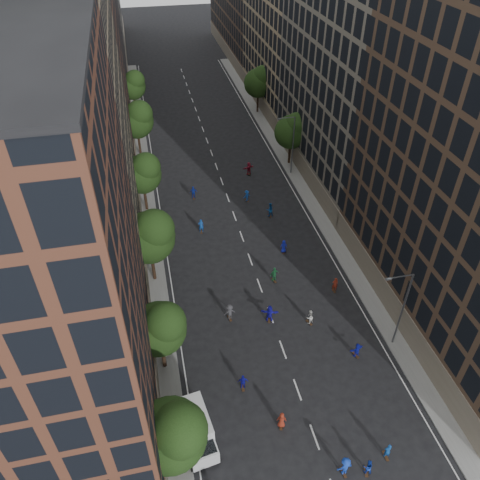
% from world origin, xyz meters
% --- Properties ---
extents(ground, '(240.00, 240.00, 0.00)m').
position_xyz_m(ground, '(0.00, 40.00, 0.00)').
color(ground, black).
rests_on(ground, ground).
extents(sidewalk_left, '(4.00, 105.00, 0.15)m').
position_xyz_m(sidewalk_left, '(-12.00, 47.50, 0.07)').
color(sidewalk_left, slate).
rests_on(sidewalk_left, ground).
extents(sidewalk_right, '(4.00, 105.00, 0.15)m').
position_xyz_m(sidewalk_right, '(12.00, 47.50, 0.07)').
color(sidewalk_right, slate).
rests_on(sidewalk_right, ground).
extents(bldg_left_a, '(14.00, 22.00, 30.00)m').
position_xyz_m(bldg_left_a, '(-19.00, 11.00, 15.00)').
color(bldg_left_a, brown).
rests_on(bldg_left_a, ground).
extents(bldg_left_b, '(14.00, 26.00, 34.00)m').
position_xyz_m(bldg_left_b, '(-19.00, 35.00, 17.00)').
color(bldg_left_b, '#958261').
rests_on(bldg_left_b, ground).
extents(bldg_left_c, '(14.00, 20.00, 28.00)m').
position_xyz_m(bldg_left_c, '(-19.00, 58.00, 14.00)').
color(bldg_left_c, brown).
rests_on(bldg_left_c, ground).
extents(bldg_left_d, '(14.00, 28.00, 32.00)m').
position_xyz_m(bldg_left_d, '(-19.00, 82.00, 16.00)').
color(bldg_left_d, black).
rests_on(bldg_left_d, ground).
extents(bldg_right_b, '(14.00, 28.00, 33.00)m').
position_xyz_m(bldg_right_b, '(19.00, 44.00, 16.50)').
color(bldg_right_b, '#676055').
rests_on(bldg_right_b, ground).
extents(bldg_right_c, '(14.00, 26.00, 35.00)m').
position_xyz_m(bldg_right_c, '(19.00, 71.00, 17.50)').
color(bldg_right_c, '#958261').
rests_on(bldg_right_c, ground).
extents(tree_left_0, '(5.20, 5.20, 8.83)m').
position_xyz_m(tree_left_0, '(-11.01, 3.85, 5.96)').
color(tree_left_0, black).
rests_on(tree_left_0, ground).
extents(tree_left_1, '(4.80, 4.80, 8.21)m').
position_xyz_m(tree_left_1, '(-11.02, 13.86, 5.55)').
color(tree_left_1, black).
rests_on(tree_left_1, ground).
extents(tree_left_2, '(5.60, 5.60, 9.45)m').
position_xyz_m(tree_left_2, '(-10.99, 25.83, 6.36)').
color(tree_left_2, black).
rests_on(tree_left_2, ground).
extents(tree_left_3, '(5.00, 5.00, 8.58)m').
position_xyz_m(tree_left_3, '(-11.02, 39.85, 5.82)').
color(tree_left_3, black).
rests_on(tree_left_3, ground).
extents(tree_left_4, '(5.40, 5.40, 9.08)m').
position_xyz_m(tree_left_4, '(-11.00, 55.84, 6.10)').
color(tree_left_4, black).
rests_on(tree_left_4, ground).
extents(tree_left_5, '(4.80, 4.80, 8.33)m').
position_xyz_m(tree_left_5, '(-11.02, 71.86, 5.68)').
color(tree_left_5, black).
rests_on(tree_left_5, ground).
extents(tree_right_a, '(5.00, 5.00, 8.39)m').
position_xyz_m(tree_right_a, '(11.38, 47.85, 5.63)').
color(tree_right_a, black).
rests_on(tree_right_a, ground).
extents(tree_right_b, '(5.20, 5.20, 8.83)m').
position_xyz_m(tree_right_b, '(11.39, 67.85, 5.96)').
color(tree_right_b, black).
rests_on(tree_right_b, ground).
extents(streetlamp_near, '(2.64, 0.22, 9.06)m').
position_xyz_m(streetlamp_near, '(10.37, 12.00, 5.17)').
color(streetlamp_near, '#595B60').
rests_on(streetlamp_near, ground).
extents(streetlamp_far, '(2.64, 0.22, 9.06)m').
position_xyz_m(streetlamp_far, '(10.37, 45.00, 5.17)').
color(streetlamp_far, '#595B60').
rests_on(streetlamp_far, ground).
extents(cargo_van, '(3.09, 5.36, 2.71)m').
position_xyz_m(cargo_van, '(-9.32, 6.38, 1.43)').
color(cargo_van, white).
rests_on(cargo_van, ground).
extents(skater_1, '(0.60, 0.40, 1.61)m').
position_xyz_m(skater_1, '(4.89, 1.80, 0.81)').
color(skater_1, navy).
rests_on(skater_1, ground).
extents(skater_2, '(0.88, 0.76, 1.54)m').
position_xyz_m(skater_2, '(2.88, 1.00, 0.77)').
color(skater_2, '#1433A7').
rests_on(skater_2, ground).
extents(skater_3, '(1.26, 0.79, 1.87)m').
position_xyz_m(skater_3, '(1.15, 1.31, 0.94)').
color(skater_3, '#163AB7').
rests_on(skater_3, ground).
extents(skater_4, '(1.01, 0.54, 1.64)m').
position_xyz_m(skater_4, '(-4.65, 10.24, 0.82)').
color(skater_4, '#131293').
rests_on(skater_4, ground).
extents(skater_5, '(1.50, 0.78, 1.55)m').
position_xyz_m(skater_5, '(6.52, 11.35, 0.77)').
color(skater_5, '#141BA9').
rests_on(skater_5, ground).
extents(skater_6, '(0.92, 0.74, 1.64)m').
position_xyz_m(skater_6, '(-2.38, 6.03, 0.82)').
color(skater_6, maroon).
rests_on(skater_6, ground).
extents(skater_7, '(0.68, 0.48, 1.78)m').
position_xyz_m(skater_7, '(7.72, 20.00, 0.89)').
color(skater_7, maroon).
rests_on(skater_7, ground).
extents(skater_8, '(0.99, 0.89, 1.66)m').
position_xyz_m(skater_8, '(3.54, 16.15, 0.83)').
color(skater_8, silver).
rests_on(skater_8, ground).
extents(skater_9, '(1.27, 0.84, 1.85)m').
position_xyz_m(skater_9, '(-4.19, 18.45, 0.92)').
color(skater_9, '#39393E').
rests_on(skater_9, ground).
extents(skater_10, '(1.18, 0.78, 1.86)m').
position_xyz_m(skater_10, '(1.75, 22.87, 0.93)').
color(skater_10, '#206C39').
rests_on(skater_10, ground).
extents(skater_11, '(1.87, 1.09, 1.92)m').
position_xyz_m(skater_11, '(-0.30, 17.38, 0.96)').
color(skater_11, '#1A14A9').
rests_on(skater_11, ground).
extents(skater_12, '(0.90, 0.66, 1.67)m').
position_xyz_m(skater_12, '(4.20, 27.43, 0.84)').
color(skater_12, '#151EAF').
rests_on(skater_12, ground).
extents(skater_13, '(0.70, 0.48, 1.86)m').
position_xyz_m(skater_13, '(-4.81, 33.50, 0.93)').
color(skater_13, '#13429B').
rests_on(skater_13, ground).
extents(skater_14, '(1.01, 0.82, 1.94)m').
position_xyz_m(skater_14, '(4.54, 34.98, 0.97)').
color(skater_14, '#1552AB').
rests_on(skater_14, ground).
extents(skater_15, '(1.18, 0.95, 1.59)m').
position_xyz_m(skater_15, '(2.41, 39.16, 0.80)').
color(skater_15, blue).
rests_on(skater_15, ground).
extents(skater_16, '(1.10, 0.53, 1.82)m').
position_xyz_m(skater_16, '(-4.64, 41.42, 0.91)').
color(skater_16, '#122697').
rests_on(skater_16, ground).
extents(skater_17, '(1.88, 1.13, 1.93)m').
position_xyz_m(skater_17, '(4.33, 46.07, 0.97)').
color(skater_17, '#A51B35').
rests_on(skater_17, ground).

